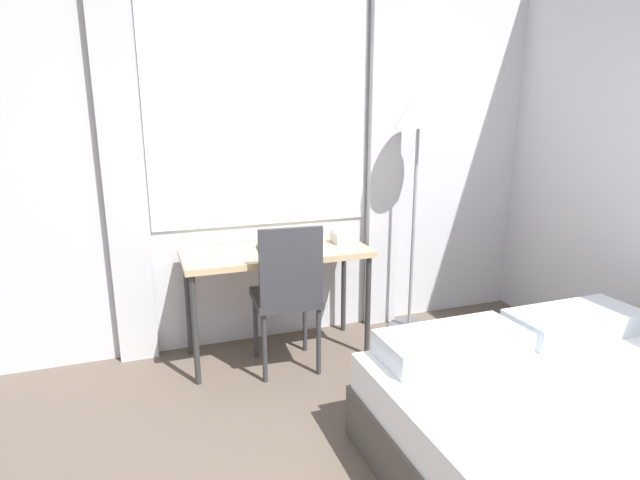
{
  "coord_description": "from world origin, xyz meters",
  "views": [
    {
      "loc": [
        -0.95,
        -0.67,
        1.59
      ],
      "look_at": [
        0.0,
        1.97,
        0.89
      ],
      "focal_mm": 28.0,
      "sensor_mm": 36.0,
      "label": 1
    }
  ],
  "objects_px": {
    "telephone": "(343,237)",
    "desk_chair": "(288,289)",
    "desk": "(277,260)",
    "standing_lamp": "(418,131)",
    "book": "(277,248)"
  },
  "relations": [
    {
      "from": "telephone",
      "to": "desk_chair",
      "type": "bearing_deg",
      "value": -149.75
    },
    {
      "from": "desk",
      "to": "standing_lamp",
      "type": "distance_m",
      "value": 1.32
    },
    {
      "from": "desk",
      "to": "book",
      "type": "bearing_deg",
      "value": 73.2
    },
    {
      "from": "desk",
      "to": "book",
      "type": "relative_size",
      "value": 4.57
    },
    {
      "from": "standing_lamp",
      "to": "book",
      "type": "distance_m",
      "value": 1.27
    },
    {
      "from": "desk_chair",
      "to": "desk",
      "type": "bearing_deg",
      "value": 94.01
    },
    {
      "from": "desk_chair",
      "to": "telephone",
      "type": "bearing_deg",
      "value": 33.93
    },
    {
      "from": "desk",
      "to": "desk_chair",
      "type": "xyz_separation_m",
      "value": [
        0.0,
        -0.24,
        -0.12
      ]
    },
    {
      "from": "desk_chair",
      "to": "standing_lamp",
      "type": "xyz_separation_m",
      "value": [
        1.04,
        0.29,
        0.94
      ]
    },
    {
      "from": "standing_lamp",
      "to": "telephone",
      "type": "distance_m",
      "value": 0.9
    },
    {
      "from": "desk_chair",
      "to": "book",
      "type": "relative_size",
      "value": 3.63
    },
    {
      "from": "desk_chair",
      "to": "standing_lamp",
      "type": "distance_m",
      "value": 1.43
    },
    {
      "from": "telephone",
      "to": "book",
      "type": "bearing_deg",
      "value": -177.43
    },
    {
      "from": "telephone",
      "to": "standing_lamp",
      "type": "bearing_deg",
      "value": 0.54
    },
    {
      "from": "desk",
      "to": "desk_chair",
      "type": "height_order",
      "value": "desk_chair"
    }
  ]
}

